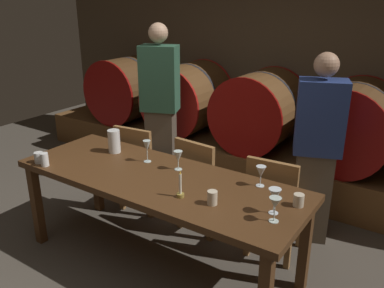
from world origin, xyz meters
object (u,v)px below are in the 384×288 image
object	(u,v)px
cup_far_left	(39,158)
cup_center_right	(212,198)
wine_barrel_right	(352,125)
wine_glass_far_left	(147,147)
wine_glass_left	(178,157)
pitcher	(114,141)
wine_barrel_far_left	(129,89)
dining_table	(158,185)
chair_center	(202,181)
cup_center_left	(44,160)
candle_center	(180,190)
chair_left	(140,164)
wine_barrel_left	(187,98)
guest_right	(317,150)
guest_left	(160,107)
chair_right	(274,202)
wine_glass_center	(261,172)
cup_far_right	(299,200)
wine_glass_far_right	(275,204)
wine_glass_right	(275,196)
wine_barrel_center	(260,110)

from	to	relation	value
cup_far_left	cup_center_right	xyz separation A→B (m)	(1.50, 0.19, 0.00)
wine_barrel_right	wine_glass_far_left	size ratio (longest dim) A/B	4.76
wine_glass_left	pitcher	bearing A→B (deg)	-179.55
wine_barrel_far_left	cup_center_right	world-z (taller)	wine_barrel_far_left
dining_table	chair_center	distance (m)	0.64
pitcher	cup_center_left	xyz separation A→B (m)	(-0.25, -0.52, -0.04)
pitcher	dining_table	bearing A→B (deg)	-16.56
candle_center	chair_left	bearing A→B (deg)	143.41
wine_barrel_left	wine_barrel_right	xyz separation A→B (m)	(1.96, 0.00, 0.00)
chair_left	guest_right	xyz separation A→B (m)	(1.55, 0.44, 0.34)
guest_left	cup_far_left	xyz separation A→B (m)	(-0.10, -1.45, -0.10)
chair_left	chair_right	distance (m)	1.39
candle_center	wine_glass_left	distance (m)	0.45
wine_glass_far_left	pitcher	bearing A→B (deg)	178.94
chair_left	cup_far_left	world-z (taller)	chair_left
wine_barrel_left	wine_glass_center	world-z (taller)	wine_barrel_left
cup_center_right	guest_right	bearing A→B (deg)	75.57
guest_right	cup_center_left	bearing A→B (deg)	17.66
wine_barrel_far_left	cup_far_right	size ratio (longest dim) A/B	10.44
wine_barrel_right	dining_table	bearing A→B (deg)	-116.28
chair_center	wine_glass_left	size ratio (longest dim) A/B	5.77
dining_table	cup_center_left	xyz separation A→B (m)	(-0.85, -0.34, 0.13)
wine_glass_far_right	wine_barrel_far_left	bearing A→B (deg)	146.04
wine_glass_left	wine_glass_center	world-z (taller)	wine_glass_left
chair_center	cup_far_left	distance (m)	1.37
wine_barrel_far_left	chair_left	bearing A→B (deg)	-44.85
dining_table	wine_glass_far_right	distance (m)	1.00
wine_glass_right	cup_center_left	bearing A→B (deg)	-169.91
wine_glass_far_left	wine_glass_center	xyz separation A→B (m)	(0.94, 0.10, -0.02)
dining_table	wine_glass_far_right	xyz separation A→B (m)	(0.97, -0.11, 0.19)
chair_center	cup_center_left	bearing A→B (deg)	52.42
wine_barrel_center	wine_glass_center	bearing A→B (deg)	-65.01
wine_barrel_center	dining_table	bearing A→B (deg)	-88.56
wine_barrel_far_left	chair_center	bearing A→B (deg)	-32.65
wine_barrel_right	wine_glass_center	bearing A→B (deg)	-98.09
chair_right	wine_barrel_right	bearing A→B (deg)	-104.15
wine_barrel_left	wine_barrel_center	bearing A→B (deg)	0.00
wine_barrel_far_left	cup_center_right	distance (m)	3.26
wine_barrel_right	cup_far_right	xyz separation A→B (m)	(0.10, -1.74, -0.02)
pitcher	cup_center_right	bearing A→B (deg)	-15.23
guest_right	cup_far_left	world-z (taller)	guest_right
candle_center	cup_center_right	bearing A→B (deg)	8.28
wine_barrel_far_left	guest_left	size ratio (longest dim) A/B	0.48
wine_barrel_right	wine_glass_left	size ratio (longest dim) A/B	5.63
wine_barrel_center	guest_left	bearing A→B (deg)	-136.45
wine_barrel_far_left	wine_barrel_center	world-z (taller)	same
dining_table	wine_glass_far_left	size ratio (longest dim) A/B	12.47
wine_glass_center	cup_far_left	xyz separation A→B (m)	(-1.65, -0.60, -0.06)
wine_barrel_far_left	wine_glass_far_left	xyz separation A→B (m)	(1.76, -1.71, 0.07)
chair_center	wine_glass_left	world-z (taller)	wine_glass_left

